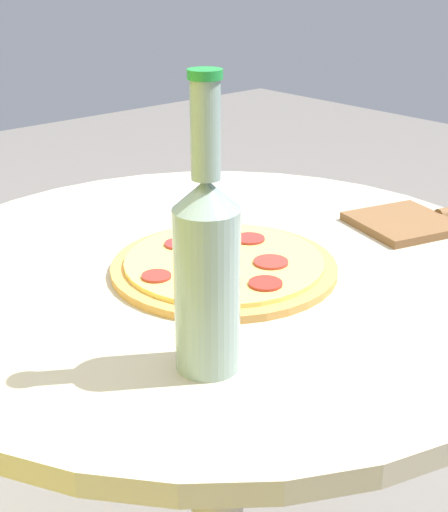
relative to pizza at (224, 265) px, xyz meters
The scene contains 4 objects.
table 0.18m from the pizza, 19.21° to the right, with size 0.83×0.83×0.77m.
pizza is the anchor object (origin of this frame).
beer_bottle 0.24m from the pizza, 134.48° to the left, with size 0.06×0.06×0.28m.
pizza_paddle 0.33m from the pizza, 101.35° to the right, with size 0.16×0.27×0.02m.
Camera 1 is at (-0.64, 0.55, 1.14)m, focal length 50.00 mm.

